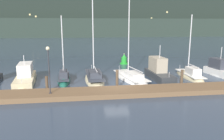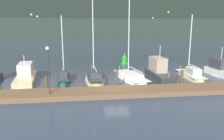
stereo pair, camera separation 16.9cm
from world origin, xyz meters
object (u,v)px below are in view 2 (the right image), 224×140
at_px(dock_lamppost, 48,63).
at_px(sailboat_berth_5, 130,78).
at_px(motorboat_berth_6, 159,75).
at_px(motorboat_berth_2, 26,79).
at_px(channel_buoy, 124,60).
at_px(sailboat_berth_7, 190,76).
at_px(motorboat_berth_8, 220,73).
at_px(sailboat_berth_4, 94,79).
at_px(sailboat_berth_3, 64,79).

bearing_deg(dock_lamppost, sailboat_berth_5, 34.18).
bearing_deg(motorboat_berth_6, motorboat_berth_2, 176.98).
xyz_separation_m(sailboat_berth_5, channel_buoy, (1.20, 10.30, 0.54)).
bearing_deg(sailboat_berth_7, channel_buoy, 120.88).
height_order(motorboat_berth_8, channel_buoy, motorboat_berth_8).
distance_m(sailboat_berth_4, sailboat_berth_7, 11.77).
xyz_separation_m(motorboat_berth_2, sailboat_berth_5, (12.12, -0.38, -0.24)).
bearing_deg(sailboat_berth_7, motorboat_berth_2, 178.41).
bearing_deg(motorboat_berth_8, sailboat_berth_7, -173.88).
bearing_deg(motorboat_berth_6, sailboat_berth_7, 3.84).
relative_size(sailboat_berth_5, dock_lamppost, 2.71).
bearing_deg(dock_lamppost, channel_buoy, 58.84).
relative_size(motorboat_berth_2, dock_lamppost, 1.82).
relative_size(motorboat_berth_2, sailboat_berth_4, 0.60).
xyz_separation_m(sailboat_berth_3, channel_buoy, (9.03, 9.93, 0.50)).
bearing_deg(sailboat_berth_3, sailboat_berth_7, -1.97).
relative_size(motorboat_berth_2, sailboat_berth_5, 0.67).
bearing_deg(sailboat_berth_3, motorboat_berth_6, -4.09).
relative_size(motorboat_berth_6, sailboat_berth_7, 0.77).
distance_m(sailboat_berth_5, sailboat_berth_7, 7.46).
height_order(sailboat_berth_3, sailboat_berth_4, sailboat_berth_4).
xyz_separation_m(sailboat_berth_5, dock_lamppost, (-8.53, -5.79, 3.12)).
distance_m(channel_buoy, dock_lamppost, 18.98).
bearing_deg(sailboat_berth_4, motorboat_berth_6, -2.79).
xyz_separation_m(sailboat_berth_4, motorboat_berth_8, (16.00, 0.35, 0.24)).
relative_size(motorboat_berth_2, motorboat_berth_8, 1.44).
bearing_deg(motorboat_berth_8, sailboat_berth_4, -178.73).
bearing_deg(sailboat_berth_5, channel_buoy, 83.35).
height_order(sailboat_berth_7, motorboat_berth_8, sailboat_berth_7).
xyz_separation_m(sailboat_berth_4, sailboat_berth_5, (4.32, 0.06, -0.06)).
relative_size(sailboat_berth_4, motorboat_berth_8, 2.38).
height_order(motorboat_berth_2, motorboat_berth_6, motorboat_berth_6).
distance_m(motorboat_berth_8, channel_buoy, 14.49).
bearing_deg(sailboat_berth_4, sailboat_berth_3, 173.09).
bearing_deg(sailboat_berth_3, dock_lamppost, -96.43).
xyz_separation_m(sailboat_berth_5, sailboat_berth_7, (7.45, -0.16, 0.05)).
bearing_deg(motorboat_berth_2, motorboat_berth_8, -0.21).
distance_m(motorboat_berth_2, motorboat_berth_6, 15.51).
height_order(sailboat_berth_3, motorboat_berth_6, sailboat_berth_3).
distance_m(sailboat_berth_4, motorboat_berth_6, 7.69).
xyz_separation_m(motorboat_berth_8, channel_buoy, (-10.48, 10.01, 0.25)).
bearing_deg(sailboat_berth_3, sailboat_berth_5, -2.65).
bearing_deg(channel_buoy, dock_lamppost, -121.16).
height_order(motorboat_berth_2, sailboat_berth_3, sailboat_berth_3).
relative_size(sailboat_berth_3, motorboat_berth_6, 1.28).
bearing_deg(sailboat_berth_3, channel_buoy, 47.72).
relative_size(motorboat_berth_6, dock_lamppost, 1.54).
relative_size(sailboat_berth_4, channel_buoy, 7.12).
bearing_deg(dock_lamppost, sailboat_berth_4, 53.68).
xyz_separation_m(sailboat_berth_7, motorboat_berth_8, (4.23, 0.45, 0.24)).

